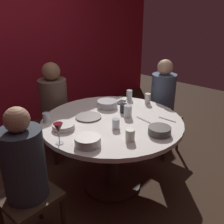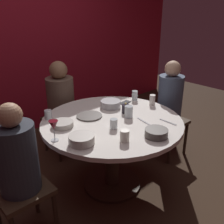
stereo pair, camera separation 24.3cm
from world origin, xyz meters
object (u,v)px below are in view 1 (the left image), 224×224
at_px(dinner_plate, 88,117).
at_px(cup_by_left_diner, 128,111).
at_px(seated_diner_left, 24,166).
at_px(cup_near_candle, 130,135).
at_px(bowl_salad_center, 88,141).
at_px(cup_far_edge, 47,117).
at_px(bowl_sauce_side, 64,126).
at_px(bowl_small_white, 160,131).
at_px(wine_glass, 58,129).
at_px(cup_by_right_diner, 129,95).
at_px(cell_phone, 121,102).
at_px(seated_diner_back, 54,100).
at_px(cup_beside_wine, 116,124).
at_px(candle_holder, 124,108).
at_px(cup_center_front, 148,98).
at_px(seated_diner_right, 163,98).
at_px(bowl_serving_large, 107,104).
at_px(dining_table, 112,134).

xyz_separation_m(dinner_plate, cup_by_left_diner, (0.27, -0.27, 0.05)).
bearing_deg(seated_diner_left, cup_near_candle, -26.90).
bearing_deg(bowl_salad_center, cup_far_edge, 85.71).
bearing_deg(bowl_sauce_side, bowl_small_white, -55.46).
xyz_separation_m(wine_glass, cup_by_right_diner, (1.17, 0.21, -0.07)).
relative_size(wine_glass, bowl_salad_center, 0.85).
relative_size(wine_glass, cell_phone, 1.26).
height_order(seated_diner_left, cup_near_candle, seated_diner_left).
relative_size(seated_diner_back, cell_phone, 8.44).
distance_m(dinner_plate, cup_beside_wine, 0.35).
distance_m(dinner_plate, cup_far_edge, 0.40).
distance_m(seated_diner_left, candle_holder, 1.16).
height_order(cell_phone, bowl_small_white, bowl_small_white).
bearing_deg(cup_by_right_diner, seated_diner_back, 128.73).
height_order(seated_diner_left, cup_center_front, seated_diner_left).
distance_m(candle_holder, cell_phone, 0.29).
bearing_deg(cup_beside_wine, bowl_sauce_side, 133.09).
bearing_deg(dinner_plate, cup_by_left_diner, -44.72).
height_order(cup_by_right_diner, cup_far_edge, cup_by_right_diner).
bearing_deg(cell_phone, cup_beside_wine, 116.71).
distance_m(dinner_plate, bowl_salad_center, 0.53).
relative_size(seated_diner_left, seated_diner_right, 0.98).
relative_size(bowl_sauce_side, cup_near_candle, 2.03).
relative_size(seated_diner_left, cup_center_front, 10.38).
bearing_deg(bowl_small_white, seated_diner_left, 153.41).
height_order(bowl_salad_center, cup_center_front, cup_center_front).
bearing_deg(seated_diner_left, seated_diner_back, 44.18).
relative_size(bowl_sauce_side, cup_by_left_diner, 1.72).
xyz_separation_m(bowl_serving_large, bowl_salad_center, (-0.69, -0.43, 0.00)).
distance_m(dining_table, cup_far_edge, 0.65).
xyz_separation_m(dining_table, cup_far_edge, (-0.44, 0.43, 0.20)).
bearing_deg(cup_by_right_diner, wine_glass, -169.82).
relative_size(wine_glass, cup_near_candle, 1.80).
bearing_deg(seated_diner_right, cup_far_edge, -17.39).
height_order(dining_table, cup_near_candle, cup_near_candle).
relative_size(seated_diner_back, bowl_salad_center, 5.72).
bearing_deg(seated_diner_right, dinner_plate, -11.17).
bearing_deg(bowl_sauce_side, cup_center_front, -11.09).
height_order(cell_phone, bowl_serving_large, bowl_serving_large).
bearing_deg(cup_near_candle, wine_glass, 136.49).
relative_size(seated_diner_back, bowl_small_white, 6.09).
bearing_deg(cup_far_edge, bowl_sauce_side, -87.58).
bearing_deg(wine_glass, bowl_sauce_side, 44.11).
bearing_deg(cup_by_right_diner, bowl_sauce_side, -178.27).
bearing_deg(bowl_sauce_side, seated_diner_right, -8.14).
bearing_deg(cup_far_edge, cup_beside_wine, -60.32).
xyz_separation_m(candle_holder, wine_glass, (-0.83, -0.02, 0.08)).
distance_m(cell_phone, cup_by_right_diner, 0.15).
xyz_separation_m(dining_table, seated_diner_right, (0.93, 0.00, 0.13)).
height_order(dinner_plate, cup_center_front, cup_center_front).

